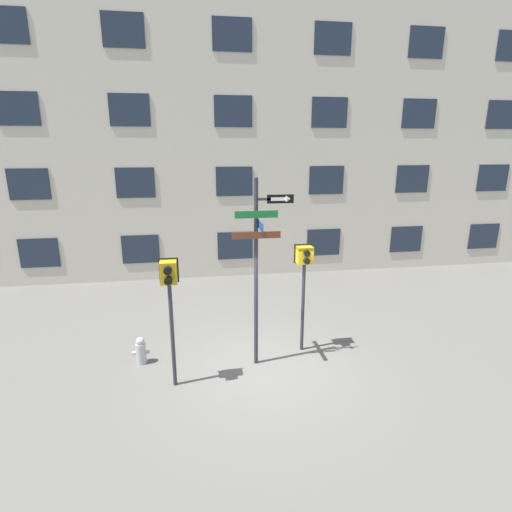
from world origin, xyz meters
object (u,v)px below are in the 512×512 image
(pedestrian_signal_right, at_px, (304,268))
(fire_hydrant, at_px, (141,351))
(pedestrian_signal_left, at_px, (169,288))
(street_sign_pole, at_px, (259,258))

(pedestrian_signal_right, xyz_separation_m, fire_hydrant, (-3.77, -0.04, -1.77))
(pedestrian_signal_left, height_order, pedestrian_signal_right, pedestrian_signal_left)
(pedestrian_signal_right, relative_size, fire_hydrant, 4.09)
(street_sign_pole, distance_m, fire_hydrant, 3.45)
(street_sign_pole, height_order, pedestrian_signal_right, street_sign_pole)
(pedestrian_signal_left, xyz_separation_m, fire_hydrant, (-0.79, 1.00, -1.82))
(street_sign_pole, xyz_separation_m, fire_hydrant, (-2.64, 0.40, -2.17))
(street_sign_pole, height_order, fire_hydrant, street_sign_pole)
(street_sign_pole, distance_m, pedestrian_signal_left, 1.98)
(pedestrian_signal_right, height_order, fire_hydrant, pedestrian_signal_right)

